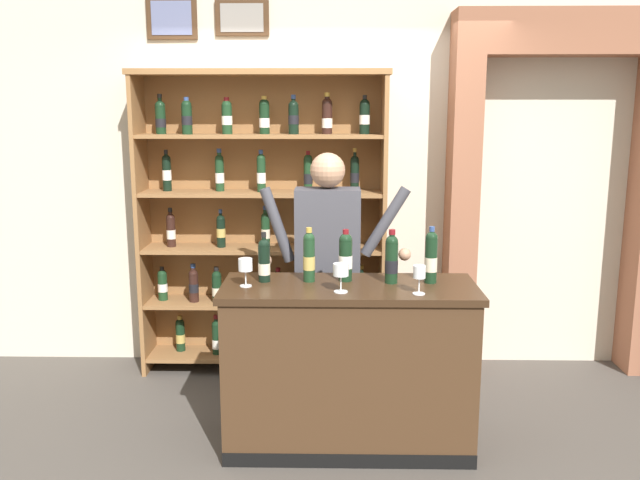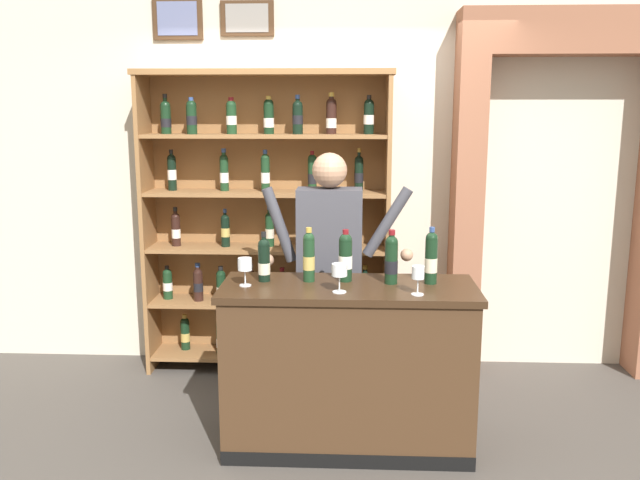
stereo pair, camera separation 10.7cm
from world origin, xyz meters
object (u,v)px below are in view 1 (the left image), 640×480
Objects in this scene: wine_glass_center at (341,272)px; tasting_counter at (349,366)px; tasting_bottle_vin_santo at (431,257)px; wine_glass_right at (245,266)px; shopkeeper at (328,252)px; tasting_bottle_riserva at (309,256)px; wine_shelf at (263,216)px; tasting_bottle_rosso at (392,258)px; tasting_bottle_bianco at (264,260)px; tasting_bottle_grappa at (346,256)px; wine_glass_left at (419,274)px.

tasting_counter is at bearing 70.84° from wine_glass_center.
tasting_bottle_vin_santo reaches higher than wine_glass_right.
shopkeeper is 0.49m from tasting_bottle_riserva.
wine_shelf is at bearing 117.16° from tasting_counter.
tasting_bottle_rosso is (0.24, 0.06, 0.62)m from tasting_counter.
tasting_bottle_rosso is at bearing -1.51° from tasting_bottle_bianco.
tasting_bottle_rosso is at bearing -52.98° from wine_shelf.
tasting_counter is at bearing -77.40° from shopkeeper.
wine_glass_center is (-0.03, -0.24, -0.03)m from tasting_bottle_grappa.
wine_glass_left is at bearing -4.26° from wine_glass_center.
tasting_bottle_riserva is 1.01× the size of tasting_bottle_rosso.
tasting_bottle_bianco is 0.72m from tasting_bottle_rosso.
tasting_bottle_vin_santo is at bearing -3.79° from tasting_bottle_grappa.
tasting_bottle_rosso is 0.22m from tasting_bottle_vin_santo.
shopkeeper is at bearing -52.19° from wine_shelf.
tasting_bottle_vin_santo reaches higher than wine_glass_left.
wine_shelf is 1.53m from tasting_bottle_vin_santo.
tasting_bottle_vin_santo reaches higher than tasting_bottle_grappa.
wine_glass_right is at bearing -88.80° from wine_shelf.
tasting_bottle_vin_santo is at bearing 5.54° from wine_glass_right.
shopkeeper is 10.51× the size of wine_glass_center.
tasting_bottle_grappa is (-0.02, 0.10, 0.62)m from tasting_counter.
tasting_bottle_grappa is at bearing 4.34° from tasting_bottle_riserva.
tasting_bottle_bianco reaches higher than wine_glass_right.
wine_shelf is 1.66m from wine_glass_left.
wine_glass_left is 0.42m from wine_glass_center.
tasting_bottle_rosso is 0.82m from wine_glass_right.
wine_glass_right is (-0.09, -0.11, -0.01)m from tasting_bottle_bianco.
tasting_bottle_riserva is 0.47m from tasting_bottle_rosso.
tasting_bottle_bianco is at bearing -83.86° from wine_shelf.
tasting_bottle_grappa is (0.21, 0.02, -0.00)m from tasting_bottle_riserva.
shopkeeper reaches higher than tasting_bottle_rosso.
wine_glass_right and wine_glass_center have the same top height.
wine_glass_center is at bearing 175.74° from wine_glass_left.
tasting_bottle_riserva is at bearing -71.02° from wine_shelf.
tasting_counter is at bearing -171.46° from tasting_bottle_vin_santo.
wine_glass_left reaches higher than tasting_counter.
shopkeeper reaches higher than tasting_counter.
tasting_bottle_rosso reaches higher than wine_glass_right.
wine_shelf is 1.48m from tasting_counter.
tasting_counter is at bearing 3.12° from wine_glass_right.
wine_glass_center is at bearing -157.57° from tasting_bottle_vin_santo.
wine_glass_left is at bearing -61.00° from tasting_bottle_rosso.
wine_glass_center is at bearing -96.89° from tasting_bottle_grappa.
tasting_counter is 4.78× the size of tasting_bottle_grappa.
wine_glass_center is (-0.51, -0.21, -0.04)m from tasting_bottle_vin_santo.
tasting_bottle_vin_santo is 2.06× the size of wine_glass_left.
wine_glass_right is (-1.04, -0.10, -0.04)m from tasting_bottle_vin_santo.
tasting_bottle_riserva is at bearing 176.70° from tasting_bottle_rosso.
shopkeeper reaches higher than wine_glass_left.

